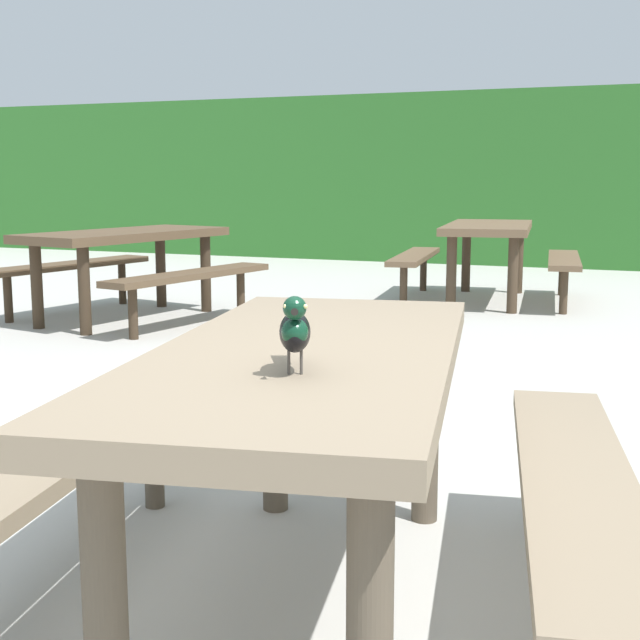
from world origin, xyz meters
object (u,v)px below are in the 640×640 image
picnic_table_foreground (308,413)px  bird_grackle (295,330)px  picnic_table_far_centre (125,253)px  picnic_table_mid_left (488,243)px

picnic_table_foreground → bird_grackle: 0.45m
bird_grackle → picnic_table_far_centre: 5.58m
picnic_table_mid_left → picnic_table_far_centre: (-2.57, -2.20, 0.00)m
picnic_table_far_centre → picnic_table_foreground: bearing=-50.5°
picnic_table_foreground → picnic_table_far_centre: (-3.34, 4.05, 0.00)m
bird_grackle → picnic_table_far_centre: bird_grackle is taller
picnic_table_mid_left → picnic_table_far_centre: same height
bird_grackle → picnic_table_far_centre: bearing=128.2°
picnic_table_foreground → bird_grackle: size_ratio=7.33×
bird_grackle → picnic_table_mid_left: bearing=97.6°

